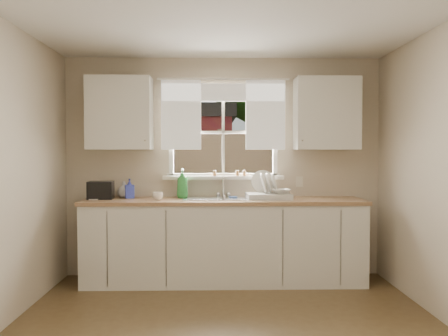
{
  "coord_description": "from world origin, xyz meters",
  "views": [
    {
      "loc": [
        -0.11,
        -3.45,
        1.43
      ],
      "look_at": [
        0.0,
        1.65,
        1.25
      ],
      "focal_mm": 38.0,
      "sensor_mm": 36.0,
      "label": 1
    }
  ],
  "objects_px": {
    "black_appliance": "(101,190)",
    "dish_rack": "(268,193)",
    "cup": "(158,196)",
    "soap_bottle_a": "(182,183)"
  },
  "relations": [
    {
      "from": "dish_rack",
      "to": "black_appliance",
      "type": "xyz_separation_m",
      "value": [
        -1.82,
        0.03,
        0.03
      ]
    },
    {
      "from": "dish_rack",
      "to": "cup",
      "type": "distance_m",
      "value": 1.2
    },
    {
      "from": "black_appliance",
      "to": "dish_rack",
      "type": "bearing_deg",
      "value": -4.69
    },
    {
      "from": "black_appliance",
      "to": "cup",
      "type": "bearing_deg",
      "value": -16.18
    },
    {
      "from": "dish_rack",
      "to": "soap_bottle_a",
      "type": "distance_m",
      "value": 0.96
    },
    {
      "from": "cup",
      "to": "black_appliance",
      "type": "distance_m",
      "value": 0.65
    },
    {
      "from": "cup",
      "to": "black_appliance",
      "type": "relative_size",
      "value": 0.42
    },
    {
      "from": "black_appliance",
      "to": "soap_bottle_a",
      "type": "bearing_deg",
      "value": 2.28
    },
    {
      "from": "dish_rack",
      "to": "black_appliance",
      "type": "distance_m",
      "value": 1.83
    },
    {
      "from": "dish_rack",
      "to": "soap_bottle_a",
      "type": "height_order",
      "value": "soap_bottle_a"
    }
  ]
}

